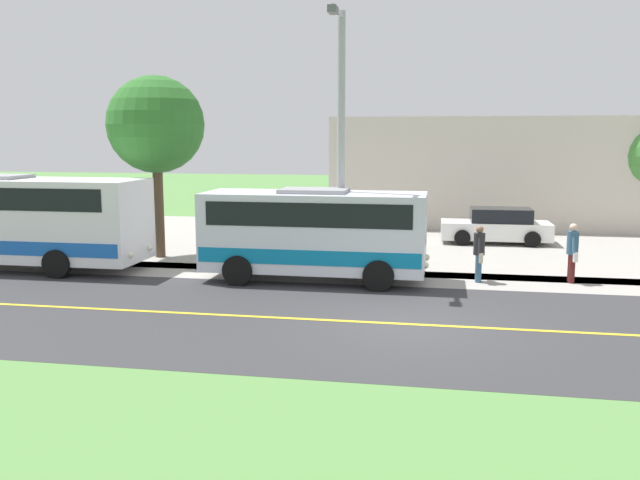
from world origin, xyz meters
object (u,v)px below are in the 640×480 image
(pedestrian_waiting, at_px, (479,252))
(commercial_building, at_px, (504,169))
(pedestrian_with_bags, at_px, (572,251))
(street_light_pole, at_px, (340,134))
(tree_curbside, at_px, (156,125))
(shuttle_bus_front, at_px, (314,230))
(parked_car_near, at_px, (497,226))

(pedestrian_waiting, distance_m, commercial_building, 16.51)
(commercial_building, bearing_deg, pedestrian_with_bags, 2.59)
(street_light_pole, xyz_separation_m, commercial_building, (-16.52, 6.24, -1.79))
(street_light_pole, height_order, tree_curbside, street_light_pole)
(commercial_building, bearing_deg, street_light_pole, -20.69)
(shuttle_bus_front, bearing_deg, tree_curbside, -115.00)
(shuttle_bus_front, bearing_deg, pedestrian_with_bags, 97.77)
(street_light_pole, xyz_separation_m, parked_car_near, (-8.06, 5.30, -3.74))
(pedestrian_with_bags, height_order, commercial_building, commercial_building)
(commercial_building, bearing_deg, parked_car_near, -6.32)
(tree_curbside, bearing_deg, parked_car_near, 114.19)
(street_light_pole, bearing_deg, parked_car_near, 146.67)
(shuttle_bus_front, relative_size, pedestrian_with_bags, 3.80)
(tree_curbside, bearing_deg, shuttle_bus_front, 65.00)
(pedestrian_with_bags, bearing_deg, commercial_building, -177.41)
(shuttle_bus_front, bearing_deg, commercial_building, 157.64)
(shuttle_bus_front, distance_m, commercial_building, 18.35)
(tree_curbside, xyz_separation_m, commercial_building, (-14.00, 13.27, -2.11))
(parked_car_near, xyz_separation_m, commercial_building, (-8.46, 0.94, 1.95))
(tree_curbside, bearing_deg, street_light_pole, 70.26)
(parked_car_near, bearing_deg, commercial_building, 173.68)
(parked_car_near, bearing_deg, tree_curbside, -65.81)
(street_light_pole, height_order, parked_car_near, street_light_pole)
(pedestrian_waiting, height_order, commercial_building, commercial_building)
(shuttle_bus_front, relative_size, parked_car_near, 1.54)
(pedestrian_waiting, xyz_separation_m, street_light_pole, (0.23, -4.21, 3.50))
(parked_car_near, relative_size, tree_curbside, 0.68)
(street_light_pole, bearing_deg, tree_curbside, -109.74)
(pedestrian_waiting, bearing_deg, shuttle_bus_front, -82.53)
(pedestrian_with_bags, xyz_separation_m, commercial_building, (-15.89, -0.72, 1.66))
(pedestrian_with_bags, distance_m, parked_car_near, 7.62)
(street_light_pole, distance_m, parked_car_near, 10.35)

